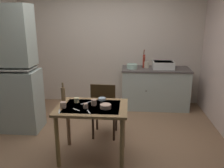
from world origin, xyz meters
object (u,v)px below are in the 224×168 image
chair_far_side (104,109)px  serving_bowl_wide (102,99)px  hand_pump (144,60)px  dining_table (92,115)px  mug_dark (94,102)px  sink_basin (163,65)px  hutch_cabinet (10,74)px  glass_bottle (63,95)px  mixing_bowl_counter (132,66)px

chair_far_side → serving_bowl_wide: (0.00, -0.31, 0.29)m
hand_pump → dining_table: (-0.80, -2.02, -0.40)m
dining_table → mug_dark: size_ratio=12.17×
sink_basin → chair_far_side: 1.84m
hutch_cabinet → hand_pump: hutch_cabinet is taller
hutch_cabinet → sink_basin: size_ratio=4.81×
glass_bottle → hand_pump: bearing=58.7°
hutch_cabinet → hand_pump: (2.29, 1.26, 0.05)m
serving_bowl_wide → mug_dark: mug_dark is taller
serving_bowl_wide → glass_bottle: 0.55m
chair_far_side → glass_bottle: (-0.50, -0.51, 0.40)m
hutch_cabinet → serving_bowl_wide: (1.60, -0.50, -0.21)m
mixing_bowl_counter → dining_table: 2.02m
hutch_cabinet → sink_basin: (2.69, 1.22, -0.05)m
mixing_bowl_counter → mug_dark: 1.95m
hand_pump → glass_bottle: (-1.20, -1.96, -0.15)m
dining_table → chair_far_side: 0.59m
chair_far_side → serving_bowl_wide: bearing=-89.4°
dining_table → chair_far_side: size_ratio=1.02×
mixing_bowl_counter → mug_dark: (-0.53, -1.88, -0.12)m
dining_table → mug_dark: (0.02, 0.05, 0.16)m
mixing_bowl_counter → mug_dark: size_ratio=2.84×
dining_table → chair_far_side: bearing=79.7°
hand_pump → sink_basin: bearing=-6.5°
mixing_bowl_counter → serving_bowl_wide: (-0.44, -1.67, -0.14)m
hand_pump → mug_dark: size_ratio=4.97×
mixing_bowl_counter → chair_far_side: mixing_bowl_counter is taller
mug_dark → glass_bottle: (-0.42, 0.01, 0.09)m
mixing_bowl_counter → serving_bowl_wide: bearing=-104.8°
sink_basin → hand_pump: hand_pump is taller
hutch_cabinet → dining_table: (1.50, -0.76, -0.35)m
hand_pump → mixing_bowl_counter: size_ratio=1.75×
hutch_cabinet → sink_basin: bearing=24.3°
dining_table → hand_pump: bearing=68.5°
dining_table → serving_bowl_wide: size_ratio=8.70×
mixing_bowl_counter → serving_bowl_wide: 1.73m
sink_basin → chair_far_side: size_ratio=0.47×
serving_bowl_wide → dining_table: bearing=-112.7°
sink_basin → mixing_bowl_counter: bearing=-175.6°
hutch_cabinet → mixing_bowl_counter: bearing=29.8°
glass_bottle → hutch_cabinet: bearing=147.4°
sink_basin → glass_bottle: size_ratio=1.44×
chair_far_side → sink_basin: bearing=52.2°
glass_bottle → mug_dark: bearing=-1.2°
chair_far_side → hutch_cabinet: bearing=173.2°
mug_dark → glass_bottle: 0.43m
hutch_cabinet → dining_table: size_ratio=2.21×
hand_pump → glass_bottle: size_ratio=1.27×
sink_basin → mug_dark: size_ratio=5.61×
hand_pump → mixing_bowl_counter: bearing=-159.1°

